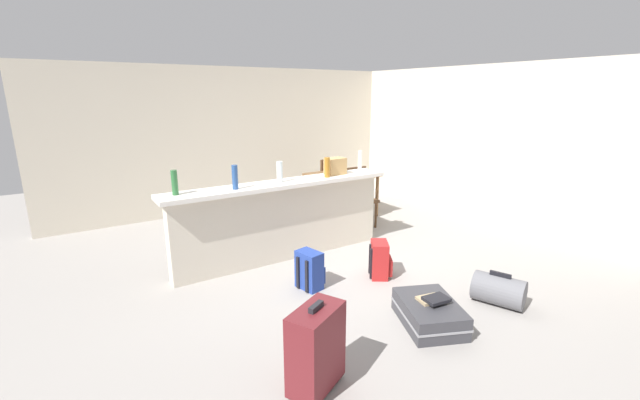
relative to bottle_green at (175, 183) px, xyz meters
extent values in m
cube|color=gray|center=(1.83, -0.44, -1.16)|extent=(13.00, 13.00, 0.05)
cube|color=beige|center=(1.83, 2.61, 0.11)|extent=(6.60, 0.10, 2.50)
cube|color=beige|center=(4.88, -0.14, 0.11)|extent=(0.10, 6.00, 2.50)
cube|color=beige|center=(1.26, -0.05, -0.66)|extent=(2.80, 0.20, 0.95)
cube|color=white|center=(1.26, -0.05, -0.16)|extent=(2.96, 0.40, 0.05)
cylinder|color=#2D6B38|center=(0.00, 0.00, 0.00)|extent=(0.07, 0.07, 0.27)
cylinder|color=#284C89|center=(0.64, -0.10, 0.00)|extent=(0.07, 0.07, 0.28)
cylinder|color=silver|center=(1.24, -0.04, -0.01)|extent=(0.07, 0.07, 0.26)
cylinder|color=#9E661E|center=(1.89, -0.10, 0.00)|extent=(0.07, 0.07, 0.26)
cylinder|color=silver|center=(2.52, 0.01, 0.01)|extent=(0.06, 0.06, 0.29)
cube|color=tan|center=(2.09, 0.00, -0.02)|extent=(0.26, 0.18, 0.22)
cube|color=brown|center=(2.99, 1.06, -0.42)|extent=(1.10, 0.80, 0.04)
cylinder|color=brown|center=(2.50, 0.72, -0.79)|extent=(0.06, 0.06, 0.70)
cylinder|color=brown|center=(3.48, 0.72, -0.79)|extent=(0.06, 0.06, 0.70)
cylinder|color=brown|center=(2.50, 1.40, -0.79)|extent=(0.06, 0.06, 0.70)
cylinder|color=brown|center=(3.48, 1.40, -0.79)|extent=(0.06, 0.06, 0.70)
cube|color=#4C331E|center=(2.90, 0.42, -0.71)|extent=(0.41, 0.41, 0.04)
cube|color=#4C331E|center=(2.90, 0.60, -0.45)|extent=(0.40, 0.04, 0.48)
cylinder|color=#4C331E|center=(2.74, 0.26, -0.93)|extent=(0.04, 0.04, 0.41)
cylinder|color=#4C331E|center=(3.06, 0.25, -0.93)|extent=(0.04, 0.04, 0.41)
cylinder|color=#4C331E|center=(2.74, 0.58, -0.93)|extent=(0.04, 0.04, 0.41)
cylinder|color=#4C331E|center=(3.06, 0.57, -0.93)|extent=(0.04, 0.04, 0.41)
cube|color=#4C331E|center=(2.99, 1.69, -0.71)|extent=(0.47, 0.47, 0.04)
cube|color=#4C331E|center=(3.03, 1.52, -0.45)|extent=(0.40, 0.12, 0.48)
cylinder|color=#4C331E|center=(3.11, 1.88, -0.93)|extent=(0.04, 0.04, 0.41)
cylinder|color=#4C331E|center=(2.80, 1.82, -0.93)|extent=(0.04, 0.04, 0.41)
cylinder|color=#4C331E|center=(3.18, 1.57, -0.93)|extent=(0.04, 0.04, 0.41)
cylinder|color=#4C331E|center=(2.86, 1.51, -0.93)|extent=(0.04, 0.04, 0.41)
cube|color=#38383D|center=(1.64, -2.14, -1.03)|extent=(0.71, 0.82, 0.22)
cube|color=gray|center=(1.64, -2.14, -1.03)|extent=(0.73, 0.83, 0.02)
cube|color=#2D2D33|center=(1.81, -1.77, -1.03)|extent=(0.22, 0.20, 0.02)
cube|color=#233D93|center=(1.10, -0.93, -0.93)|extent=(0.23, 0.31, 0.42)
cube|color=navy|center=(1.21, -0.91, -1.00)|extent=(0.10, 0.23, 0.19)
cube|color=black|center=(1.02, -1.02, -0.95)|extent=(0.03, 0.04, 0.36)
cube|color=black|center=(0.99, -0.89, -0.95)|extent=(0.03, 0.04, 0.36)
cube|color=red|center=(1.93, -1.13, -0.93)|extent=(0.31, 0.33, 0.42)
cube|color=maroon|center=(2.02, -1.19, -1.00)|extent=(0.17, 0.22, 0.19)
cube|color=black|center=(1.80, -1.13, -0.95)|extent=(0.04, 0.04, 0.36)
cube|color=black|center=(1.88, -1.01, -0.95)|extent=(0.04, 0.04, 0.36)
cube|color=maroon|center=(0.32, -2.29, -0.81)|extent=(0.50, 0.41, 0.60)
cylinder|color=black|center=(0.49, -2.21, -1.11)|extent=(0.07, 0.05, 0.06)
cube|color=#232328|center=(0.32, -2.29, -0.49)|extent=(0.14, 0.10, 0.04)
cylinder|color=slate|center=(2.50, -2.26, -0.99)|extent=(0.45, 0.56, 0.30)
cube|color=black|center=(2.50, -2.26, -0.82)|extent=(0.10, 0.20, 0.04)
cube|color=tan|center=(1.67, -2.12, -0.90)|extent=(0.25, 0.20, 0.03)
cube|color=black|center=(1.68, -2.19, -0.87)|extent=(0.24, 0.19, 0.03)
camera|label=1|loc=(-1.02, -4.40, 0.92)|focal=22.92mm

